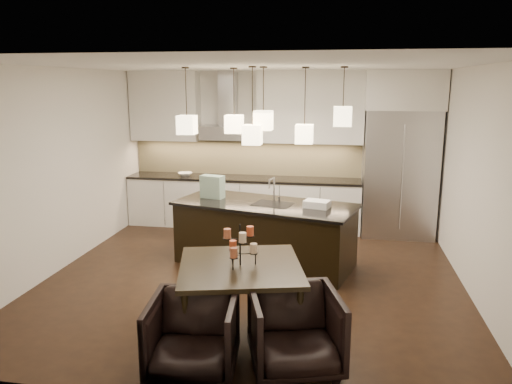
% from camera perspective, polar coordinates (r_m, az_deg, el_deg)
% --- Properties ---
extents(floor, '(5.50, 5.50, 0.02)m').
position_cam_1_polar(floor, '(6.87, -0.29, -9.86)').
color(floor, black).
rests_on(floor, ground).
extents(ceiling, '(5.50, 5.50, 0.02)m').
position_cam_1_polar(ceiling, '(6.36, -0.32, 14.38)').
color(ceiling, white).
rests_on(ceiling, wall_back).
extents(wall_back, '(5.50, 0.02, 2.80)m').
position_cam_1_polar(wall_back, '(9.16, 2.75, 4.89)').
color(wall_back, silver).
rests_on(wall_back, ground).
extents(wall_front, '(5.50, 0.02, 2.80)m').
position_cam_1_polar(wall_front, '(3.86, -7.59, -5.60)').
color(wall_front, silver).
rests_on(wall_front, ground).
extents(wall_left, '(0.02, 5.50, 2.80)m').
position_cam_1_polar(wall_left, '(7.46, -21.68, 2.33)').
color(wall_left, silver).
rests_on(wall_left, ground).
extents(wall_right, '(0.02, 5.50, 2.80)m').
position_cam_1_polar(wall_right, '(6.58, 24.10, 0.89)').
color(wall_right, silver).
rests_on(wall_right, ground).
extents(refrigerator, '(1.20, 0.72, 2.15)m').
position_cam_1_polar(refrigerator, '(8.82, 16.08, 2.00)').
color(refrigerator, '#B7B7BA').
rests_on(refrigerator, floor).
extents(fridge_panel, '(1.26, 0.72, 0.65)m').
position_cam_1_polar(fridge_panel, '(8.69, 16.63, 11.11)').
color(fridge_panel, silver).
rests_on(fridge_panel, refrigerator).
extents(lower_cabinets, '(4.21, 0.62, 0.88)m').
position_cam_1_polar(lower_cabinets, '(9.12, -1.47, -1.28)').
color(lower_cabinets, silver).
rests_on(lower_cabinets, floor).
extents(countertop, '(4.21, 0.66, 0.04)m').
position_cam_1_polar(countertop, '(9.02, -1.49, 1.57)').
color(countertop, black).
rests_on(countertop, lower_cabinets).
extents(backsplash, '(4.21, 0.02, 0.63)m').
position_cam_1_polar(backsplash, '(9.26, -1.13, 3.95)').
color(backsplash, tan).
rests_on(backsplash, countertop).
extents(upper_cab_left, '(1.25, 0.35, 1.25)m').
position_cam_1_polar(upper_cab_left, '(9.41, -10.34, 9.64)').
color(upper_cab_left, silver).
rests_on(upper_cab_left, wall_back).
extents(upper_cab_right, '(1.85, 0.35, 1.25)m').
position_cam_1_polar(upper_cab_right, '(8.86, 6.25, 9.61)').
color(upper_cab_right, silver).
rests_on(upper_cab_right, wall_back).
extents(hood_canopy, '(0.90, 0.52, 0.24)m').
position_cam_1_polar(hood_canopy, '(9.02, -3.33, 6.81)').
color(hood_canopy, '#B7B7BA').
rests_on(hood_canopy, wall_back).
extents(hood_chimney, '(0.30, 0.28, 0.96)m').
position_cam_1_polar(hood_chimney, '(9.09, -3.22, 10.64)').
color(hood_chimney, '#B7B7BA').
rests_on(hood_chimney, hood_canopy).
extents(fruit_bowl, '(0.33, 0.33, 0.06)m').
position_cam_1_polar(fruit_bowl, '(9.23, -8.11, 2.02)').
color(fruit_bowl, silver).
rests_on(fruit_bowl, countertop).
extents(island_body, '(2.65, 1.59, 0.87)m').
position_cam_1_polar(island_body, '(7.24, 1.02, -4.93)').
color(island_body, black).
rests_on(island_body, floor).
extents(island_top, '(2.75, 1.69, 0.04)m').
position_cam_1_polar(island_top, '(7.11, 1.03, -1.42)').
color(island_top, black).
rests_on(island_top, island_body).
extents(faucet, '(0.16, 0.26, 0.38)m').
position_cam_1_polar(faucet, '(7.12, 2.09, 0.30)').
color(faucet, silver).
rests_on(faucet, island_top).
extents(tote_bag, '(0.37, 0.26, 0.34)m').
position_cam_1_polar(tote_bag, '(7.43, -5.00, 0.61)').
color(tote_bag, '#1B4F2D').
rests_on(tote_bag, island_top).
extents(food_container, '(0.39, 0.32, 0.10)m').
position_cam_1_polar(food_container, '(6.89, 7.00, -1.37)').
color(food_container, silver).
rests_on(food_container, island_top).
extents(dining_table, '(1.51, 1.51, 0.75)m').
position_cam_1_polar(dining_table, '(5.35, -1.79, -12.06)').
color(dining_table, black).
rests_on(dining_table, floor).
extents(candelabra, '(0.43, 0.43, 0.44)m').
position_cam_1_polar(candelabra, '(5.14, -1.83, -6.04)').
color(candelabra, black).
rests_on(candelabra, dining_table).
extents(candle_a, '(0.09, 0.09, 0.10)m').
position_cam_1_polar(candle_a, '(5.16, -0.27, -6.44)').
color(candle_a, beige).
rests_on(candle_a, candelabra).
extents(candle_b, '(0.09, 0.09, 0.10)m').
position_cam_1_polar(candle_b, '(5.26, -2.65, -6.08)').
color(candle_b, '#C14925').
rests_on(candle_b, candelabra).
extents(candle_c, '(0.09, 0.09, 0.10)m').
position_cam_1_polar(candle_c, '(5.04, -2.56, -6.93)').
color(candle_c, '#A75436').
rests_on(candle_c, candelabra).
extents(candle_d, '(0.09, 0.09, 0.10)m').
position_cam_1_polar(candle_d, '(5.19, -0.68, -4.48)').
color(candle_d, '#C14925').
rests_on(candle_d, candelabra).
extents(candle_e, '(0.09, 0.09, 0.10)m').
position_cam_1_polar(candle_e, '(5.12, -3.30, -4.75)').
color(candle_e, '#A75436').
rests_on(candle_e, candelabra).
extents(candle_f, '(0.09, 0.09, 0.10)m').
position_cam_1_polar(candle_f, '(4.98, -1.54, -5.22)').
color(candle_f, beige).
rests_on(candle_f, candelabra).
extents(armchair_left, '(0.86, 0.88, 0.72)m').
position_cam_1_polar(armchair_left, '(4.69, -7.23, -16.02)').
color(armchair_left, black).
rests_on(armchair_left, floor).
extents(armchair_right, '(1.00, 1.01, 0.74)m').
position_cam_1_polar(armchair_right, '(4.73, 4.50, -15.56)').
color(armchair_right, black).
rests_on(armchair_right, floor).
extents(pendant_a, '(0.24, 0.24, 0.26)m').
position_cam_1_polar(pendant_a, '(7.06, -7.90, 7.62)').
color(pendant_a, beige).
rests_on(pendant_a, ceiling).
extents(pendant_b, '(0.24, 0.24, 0.26)m').
position_cam_1_polar(pendant_b, '(7.28, -2.51, 7.76)').
color(pendant_b, beige).
rests_on(pendant_b, ceiling).
extents(pendant_c, '(0.24, 0.24, 0.26)m').
position_cam_1_polar(pendant_c, '(6.77, 0.84, 8.18)').
color(pendant_c, beige).
rests_on(pendant_c, ceiling).
extents(pendant_d, '(0.24, 0.24, 0.26)m').
position_cam_1_polar(pendant_d, '(6.98, 5.54, 6.62)').
color(pendant_d, beige).
rests_on(pendant_d, ceiling).
extents(pendant_e, '(0.24, 0.24, 0.26)m').
position_cam_1_polar(pendant_e, '(6.81, 9.88, 8.51)').
color(pendant_e, beige).
rests_on(pendant_e, ceiling).
extents(pendant_f, '(0.24, 0.24, 0.26)m').
position_cam_1_polar(pendant_f, '(6.65, -0.41, 6.56)').
color(pendant_f, beige).
rests_on(pendant_f, ceiling).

